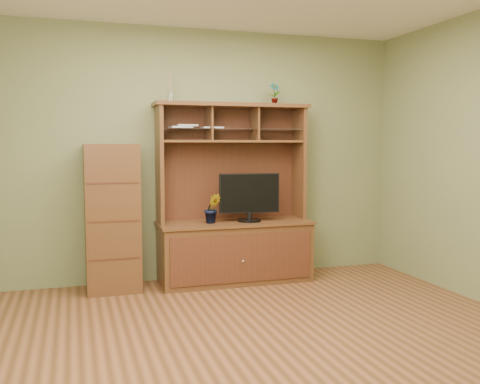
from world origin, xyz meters
name	(u,v)px	position (x,y,z in m)	size (l,w,h in m)	color
room	(264,160)	(0.00, 0.00, 1.35)	(4.54, 4.04, 2.74)	#523017
media_hutch	(234,233)	(0.29, 1.73, 0.52)	(1.66, 0.61, 1.90)	#492A15
monitor	(249,196)	(0.43, 1.64, 0.92)	(0.65, 0.25, 0.51)	black
orchid_plant	(212,208)	(0.03, 1.65, 0.81)	(0.17, 0.14, 0.31)	#23511B
top_plant	(274,93)	(0.77, 1.80, 2.02)	(0.13, 0.09, 0.24)	#3C6F27
reed_diffuser	(170,90)	(-0.37, 1.81, 2.02)	(0.06, 0.06, 0.31)	silver
magazines	(193,127)	(-0.14, 1.81, 1.65)	(0.57, 0.19, 0.04)	#9E9EA3
side_cabinet	(112,218)	(-0.98, 1.74, 0.74)	(0.53, 0.48, 1.47)	#492A15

